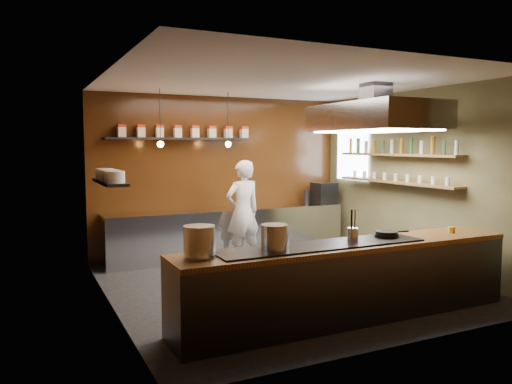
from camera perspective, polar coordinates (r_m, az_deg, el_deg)
floor at (r=7.59m, az=3.29°, el=-10.56°), size 5.00×5.00×0.00m
back_wall at (r=9.58m, az=-3.90°, el=1.87°), size 5.00×0.00×5.00m
left_wall at (r=6.50m, az=-16.32°, el=0.01°), size 0.00×5.00×5.00m
right_wall at (r=8.81m, az=17.74°, el=1.32°), size 0.00×5.00×5.00m
ceiling at (r=7.36m, az=3.42°, el=12.52°), size 5.00×5.00×0.00m
window_pane at (r=10.06m, az=10.94°, el=4.23°), size 0.00×1.00×1.00m
prep_counter at (r=9.40m, az=-3.11°, el=-4.64°), size 4.60×0.65×0.90m
pass_counter at (r=6.16m, az=10.59°, el=-9.93°), size 4.40×0.72×0.94m
tin_shelf at (r=9.14m, az=-8.88°, el=6.04°), size 2.60×0.26×0.04m
plate_shelf at (r=7.50m, az=-16.37°, el=1.08°), size 0.30×1.40×0.04m
bottle_shelf_upper at (r=8.90m, az=15.74°, el=4.12°), size 0.26×2.80×0.04m
bottle_shelf_lower at (r=8.92m, az=15.67°, el=1.10°), size 0.26×2.80×0.04m
extractor_hood at (r=7.71m, az=13.45°, el=8.37°), size 1.20×2.00×0.72m
pendant_left at (r=8.36m, az=-10.86°, el=5.74°), size 0.10×0.10×0.95m
pendant_right at (r=8.75m, az=-3.20°, el=5.81°), size 0.10×0.10×0.95m
storage_tins at (r=9.18m, az=-7.99°, el=6.87°), size 2.43×0.13×0.22m
plate_stacks at (r=7.50m, az=-16.39°, el=1.84°), size 0.26×1.16×0.16m
bottles at (r=8.90m, az=15.77°, el=5.02°), size 0.06×2.66×0.24m
wine_glasses at (r=8.92m, az=15.68°, el=1.65°), size 0.07×2.37×0.13m
stockpot_large at (r=5.20m, az=-6.49°, el=-5.58°), size 0.42×0.42×0.32m
stockpot_small at (r=5.46m, az=2.15°, el=-5.19°), size 0.38×0.38×0.28m
utensil_crock at (r=6.05m, az=11.00°, el=-4.82°), size 0.13×0.13×0.17m
frying_pan at (r=6.46m, az=14.73°, el=-4.67°), size 0.47×0.30×0.07m
butter_jar at (r=7.13m, az=21.44°, el=-4.05°), size 0.12×0.12×0.08m
espresso_machine at (r=10.28m, az=7.80°, el=-0.11°), size 0.43×0.41×0.42m
chef at (r=8.86m, az=-1.52°, el=-2.24°), size 0.71×0.51×1.82m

